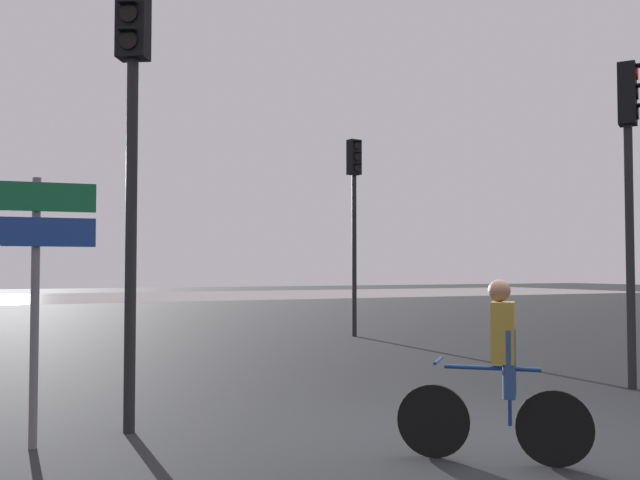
# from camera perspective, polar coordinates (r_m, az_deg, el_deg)

# --- Properties ---
(ground_plane) EXTENTS (120.00, 120.00, 0.00)m
(ground_plane) POSITION_cam_1_polar(r_m,az_deg,el_deg) (7.58, 13.04, -15.34)
(ground_plane) COLOR black
(water_strip) EXTENTS (80.00, 16.00, 0.01)m
(water_strip) POSITION_cam_1_polar(r_m,az_deg,el_deg) (45.21, -19.17, -4.37)
(water_strip) COLOR #9E937F
(water_strip) RESTS_ON ground
(traffic_light_far_right) EXTENTS (0.35, 0.37, 5.03)m
(traffic_light_far_right) POSITION_cam_1_polar(r_m,az_deg,el_deg) (18.29, 2.76, 3.16)
(traffic_light_far_right) COLOR black
(traffic_light_far_right) RESTS_ON ground
(traffic_light_near_left) EXTENTS (0.40, 0.42, 4.86)m
(traffic_light_near_left) POSITION_cam_1_polar(r_m,az_deg,el_deg) (7.96, -14.80, 9.63)
(traffic_light_near_left) COLOR black
(traffic_light_near_left) RESTS_ON ground
(traffic_light_near_right) EXTENTS (0.40, 0.42, 4.70)m
(traffic_light_near_right) POSITION_cam_1_polar(r_m,az_deg,el_deg) (11.30, 23.48, 5.70)
(traffic_light_near_right) COLOR black
(traffic_light_near_right) RESTS_ON ground
(direction_sign_post) EXTENTS (1.10, 0.17, 2.60)m
(direction_sign_post) POSITION_cam_1_polar(r_m,az_deg,el_deg) (7.38, -21.81, -1.54)
(direction_sign_post) COLOR slate
(direction_sign_post) RESTS_ON ground
(cyclist) EXTENTS (1.30, 1.18, 1.62)m
(cyclist) POSITION_cam_1_polar(r_m,az_deg,el_deg) (6.63, 14.15, -10.02)
(cyclist) COLOR black
(cyclist) RESTS_ON ground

